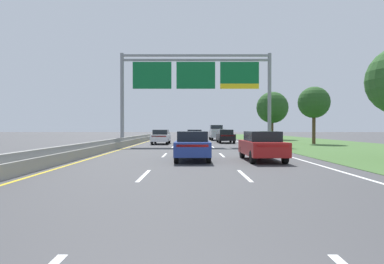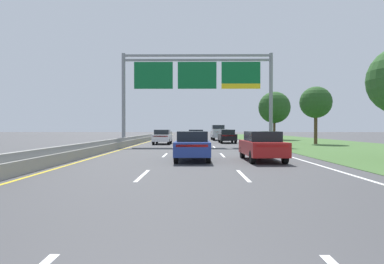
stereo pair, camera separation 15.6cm
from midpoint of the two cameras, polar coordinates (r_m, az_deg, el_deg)
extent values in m
plane|color=#3D3D3F|center=(36.49, 0.51, -2.06)|extent=(220.00, 220.00, 0.00)
cube|color=white|center=(12.21, -8.28, -7.51)|extent=(0.14, 3.00, 0.01)
cube|color=white|center=(21.10, -4.54, -4.05)|extent=(0.14, 3.00, 0.01)
cube|color=white|center=(30.05, -3.03, -2.64)|extent=(0.14, 3.00, 0.01)
cube|color=white|center=(39.03, -2.21, -1.88)|extent=(0.14, 3.00, 0.01)
cube|color=white|center=(48.01, -1.70, -1.40)|extent=(0.14, 3.00, 0.01)
cube|color=white|center=(57.00, -1.35, -1.07)|extent=(0.14, 3.00, 0.01)
cube|color=white|center=(66.00, -1.10, -0.83)|extent=(0.14, 3.00, 0.01)
cube|color=white|center=(74.99, -0.91, -0.65)|extent=(0.14, 3.00, 0.01)
cube|color=white|center=(83.99, -0.76, -0.51)|extent=(0.14, 3.00, 0.01)
cube|color=white|center=(12.21, 9.29, -7.51)|extent=(0.14, 3.00, 0.01)
cube|color=white|center=(21.10, 5.55, -4.05)|extent=(0.14, 3.00, 0.01)
cube|color=white|center=(30.05, 4.04, -2.64)|extent=(0.14, 3.00, 0.01)
cube|color=white|center=(39.03, 3.22, -1.88)|extent=(0.14, 3.00, 0.01)
cube|color=white|center=(48.01, 2.71, -1.40)|extent=(0.14, 3.00, 0.01)
cube|color=white|center=(57.00, 2.37, -1.07)|extent=(0.14, 3.00, 0.01)
cube|color=white|center=(66.00, 2.11, -0.83)|extent=(0.14, 3.00, 0.01)
cube|color=white|center=(74.99, 1.92, -0.65)|extent=(0.14, 3.00, 0.01)
cube|color=white|center=(83.99, 1.77, -0.51)|extent=(0.14, 3.00, 0.01)
cube|color=white|center=(36.96, 9.70, -2.03)|extent=(0.16, 106.00, 0.01)
cube|color=gold|center=(36.96, -8.69, -2.03)|extent=(0.16, 106.00, 0.01)
cube|color=#3D602D|center=(39.06, 21.44, -1.91)|extent=(14.00, 110.00, 0.02)
cube|color=gray|center=(37.07, -9.75, -1.60)|extent=(0.60, 110.00, 0.55)
cube|color=gray|center=(37.05, -9.76, -0.95)|extent=(0.25, 110.00, 0.30)
cylinder|color=gray|center=(33.35, -11.76, 5.58)|extent=(0.36, 0.36, 9.21)
cylinder|color=gray|center=(33.49, 13.78, 5.56)|extent=(0.36, 0.36, 9.21)
cube|color=gray|center=(33.27, 1.04, 13.24)|extent=(14.70, 0.24, 0.20)
cube|color=gray|center=(33.18, 1.04, 12.48)|extent=(14.70, 0.24, 0.20)
cube|color=#0C602D|center=(32.96, -6.63, 9.81)|extent=(3.83, 0.12, 2.66)
cube|color=#0C602D|center=(32.72, 1.04, 9.88)|extent=(3.83, 0.12, 2.66)
cube|color=#0C602D|center=(33.08, 8.69, 10.21)|extent=(3.83, 0.12, 2.16)
cube|color=yellow|center=(32.89, 8.68, 7.93)|extent=(3.83, 0.12, 0.50)
cube|color=#B2B5BA|center=(47.62, 4.77, -0.32)|extent=(2.13, 5.45, 1.00)
cube|color=black|center=(48.46, 4.67, 0.75)|extent=(1.77, 1.94, 0.78)
cube|color=#B21414|center=(44.97, 5.10, 0.01)|extent=(1.68, 0.12, 0.12)
cube|color=#B2B5BA|center=(45.90, 4.98, 0.40)|extent=(2.05, 1.99, 0.20)
cylinder|color=black|center=(49.39, 3.58, -0.86)|extent=(0.32, 0.85, 0.84)
cylinder|color=black|center=(49.55, 5.54, -0.86)|extent=(0.32, 0.85, 0.84)
cylinder|color=black|center=(45.73, 3.94, -0.98)|extent=(0.32, 0.85, 0.84)
cylinder|color=black|center=(45.90, 6.05, -0.98)|extent=(0.32, 0.85, 0.84)
cube|color=black|center=(38.60, 6.27, -0.89)|extent=(1.88, 4.43, 0.72)
cube|color=black|center=(38.54, 6.28, 0.03)|extent=(1.60, 2.32, 0.52)
cube|color=#B21414|center=(36.45, 6.66, -0.64)|extent=(1.53, 0.10, 0.12)
cylinder|color=black|center=(40.02, 4.88, -1.35)|extent=(0.23, 0.66, 0.66)
cylinder|color=black|center=(40.19, 7.15, -1.34)|extent=(0.23, 0.66, 0.66)
cylinder|color=black|center=(37.04, 5.30, -1.51)|extent=(0.23, 0.66, 0.66)
cylinder|color=black|center=(37.23, 7.75, -1.50)|extent=(0.23, 0.66, 0.66)
cube|color=maroon|center=(17.82, 12.38, -2.72)|extent=(1.89, 4.43, 0.72)
cube|color=black|center=(17.74, 12.42, -0.73)|extent=(1.60, 2.32, 0.52)
cube|color=#B21414|center=(15.71, 14.12, -2.39)|extent=(1.53, 0.10, 0.12)
cylinder|color=black|center=(19.15, 9.05, -3.56)|extent=(0.23, 0.66, 0.66)
cylinder|color=black|center=(19.48, 13.70, -3.50)|extent=(0.23, 0.66, 0.66)
cylinder|color=black|center=(16.22, 10.78, -4.33)|extent=(0.23, 0.66, 0.66)
cylinder|color=black|center=(16.60, 16.22, -4.23)|extent=(0.23, 0.66, 0.66)
cube|color=#161E47|center=(37.21, 0.83, -0.94)|extent=(1.87, 4.42, 0.72)
cube|color=black|center=(37.15, 0.83, 0.01)|extent=(1.59, 2.32, 0.52)
cube|color=#B21414|center=(35.05, 0.82, -0.69)|extent=(1.53, 0.10, 0.12)
cylinder|color=black|center=(38.73, -0.34, -1.41)|extent=(0.23, 0.66, 0.66)
cylinder|color=black|center=(38.72, 2.03, -1.41)|extent=(0.23, 0.66, 0.66)
cylinder|color=black|center=(35.74, -0.46, -1.59)|extent=(0.23, 0.66, 0.66)
cylinder|color=black|center=(35.73, 2.11, -1.59)|extent=(0.23, 0.66, 0.66)
cube|color=silver|center=(35.86, -5.07, -1.01)|extent=(1.85, 4.41, 0.72)
cube|color=black|center=(35.80, -5.08, -0.02)|extent=(1.58, 2.31, 0.52)
cube|color=#B21414|center=(33.71, -5.45, -0.75)|extent=(1.53, 0.09, 0.12)
cylinder|color=black|center=(37.45, -6.05, -1.49)|extent=(0.22, 0.66, 0.66)
cylinder|color=black|center=(37.29, -3.61, -1.50)|extent=(0.22, 0.66, 0.66)
cylinder|color=black|center=(34.49, -6.65, -1.68)|extent=(0.22, 0.66, 0.66)
cylinder|color=black|center=(34.31, -4.00, -1.68)|extent=(0.22, 0.66, 0.66)
cube|color=navy|center=(17.63, 0.34, -2.74)|extent=(1.83, 4.40, 0.72)
cube|color=black|center=(17.55, 0.34, -0.73)|extent=(1.57, 2.30, 0.52)
cube|color=#B21414|center=(15.46, 0.30, -2.42)|extent=(1.53, 0.08, 0.12)
cylinder|color=black|center=(19.16, -2.03, -3.55)|extent=(0.22, 0.66, 0.66)
cylinder|color=black|center=(19.16, 2.76, -3.55)|extent=(0.22, 0.66, 0.66)
cylinder|color=black|center=(16.19, -2.53, -4.33)|extent=(0.22, 0.66, 0.66)
cylinder|color=black|center=(16.18, 3.15, -4.33)|extent=(0.22, 0.66, 0.66)
cylinder|color=#4C3823|center=(37.92, 20.93, 0.41)|extent=(0.36, 0.36, 3.19)
sphere|color=#234C1E|center=(38.03, 20.95, 4.88)|extent=(3.43, 3.43, 3.43)
cylinder|color=#4C3823|center=(50.88, 14.29, 0.37)|extent=(0.36, 0.36, 2.98)
sphere|color=#234C1E|center=(50.98, 14.30, 4.19)|extent=(4.77, 4.77, 4.77)
camera|label=1|loc=(0.08, -89.79, 0.00)|focal=30.48mm
camera|label=2|loc=(0.08, 90.21, 0.00)|focal=30.48mm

